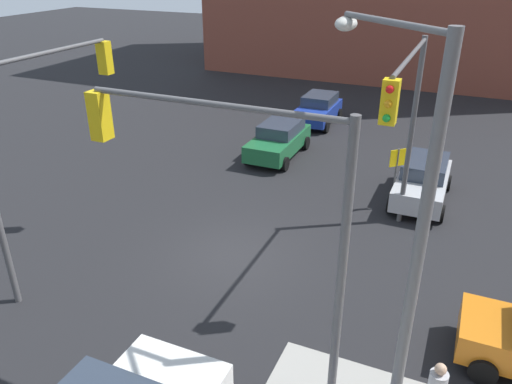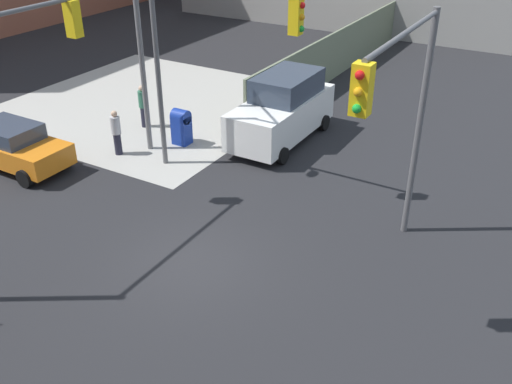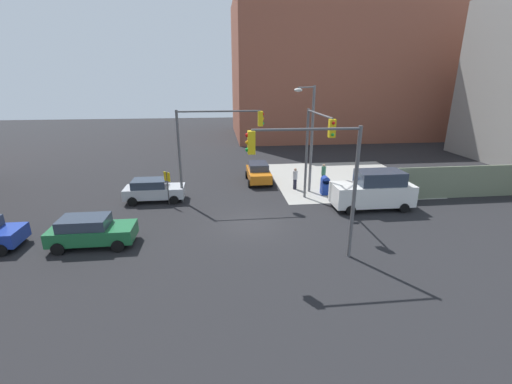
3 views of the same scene
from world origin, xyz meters
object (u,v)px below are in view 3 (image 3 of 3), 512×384
object	(u,v)px
traffic_signal_ne_corner	(316,141)
pedestrian_waiting	(323,174)
coupe_orange	(258,172)
coupe_silver	(154,190)
smokestack	(418,86)
traffic_signal_nw_corner	(212,137)
traffic_signal_se_corner	(315,168)
sedan_green	(91,231)
street_lamp_corner	(310,132)
mailbox_blue	(325,185)
pedestrian_crossing	(295,178)
van_white_delivery	(374,190)

from	to	relation	value
traffic_signal_ne_corner	pedestrian_waiting	size ratio (longest dim) A/B	3.61
coupe_orange	pedestrian_waiting	distance (m)	5.47
coupe_silver	smokestack	bearing A→B (deg)	36.33
smokestack	coupe_orange	bearing A→B (deg)	-140.87
traffic_signal_nw_corner	traffic_signal_se_corner	world-z (taller)	same
smokestack	traffic_signal_nw_corner	world-z (taller)	smokestack
traffic_signal_se_corner	traffic_signal_ne_corner	size ratio (longest dim) A/B	1.00
traffic_signal_ne_corner	coupe_orange	world-z (taller)	traffic_signal_ne_corner
coupe_orange	pedestrian_waiting	xyz separation A→B (m)	(5.27, -1.49, 0.10)
coupe_silver	pedestrian_waiting	xyz separation A→B (m)	(13.36, 2.44, 0.10)
traffic_signal_ne_corner	coupe_orange	size ratio (longest dim) A/B	1.63
traffic_signal_nw_corner	traffic_signal_se_corner	distance (m)	10.15
smokestack	sedan_green	bearing A→B (deg)	-138.64
street_lamp_corner	sedan_green	world-z (taller)	street_lamp_corner
traffic_signal_ne_corner	street_lamp_corner	bearing A→B (deg)	81.75
street_lamp_corner	mailbox_blue	xyz separation A→B (m)	(1.25, -0.52, -3.94)
traffic_signal_nw_corner	coupe_silver	world-z (taller)	traffic_signal_nw_corner
traffic_signal_ne_corner	sedan_green	xyz separation A→B (m)	(-13.16, -4.22, -3.79)
smokestack	street_lamp_corner	distance (m)	33.38
traffic_signal_nw_corner	mailbox_blue	distance (m)	9.27
mailbox_blue	pedestrian_waiting	bearing A→B (deg)	75.96
pedestrian_crossing	pedestrian_waiting	distance (m)	2.75
pedestrian_waiting	street_lamp_corner	bearing A→B (deg)	-41.49
sedan_green	traffic_signal_nw_corner	bearing A→B (deg)	44.36
traffic_signal_se_corner	sedan_green	world-z (taller)	traffic_signal_se_corner
traffic_signal_se_corner	pedestrian_waiting	bearing A→B (deg)	70.18
pedestrian_waiting	traffic_signal_ne_corner	bearing A→B (deg)	-21.61
traffic_signal_ne_corner	pedestrian_waiting	bearing A→B (deg)	65.33
pedestrian_crossing	smokestack	bearing A→B (deg)	-37.95
traffic_signal_ne_corner	coupe_silver	bearing A→B (deg)	166.91
smokestack	sedan_green	world-z (taller)	smokestack
traffic_signal_se_corner	van_white_delivery	bearing A→B (deg)	46.13
pedestrian_waiting	mailbox_blue	bearing A→B (deg)	-10.98
traffic_signal_nw_corner	sedan_green	world-z (taller)	traffic_signal_nw_corner
mailbox_blue	pedestrian_crossing	bearing A→B (deg)	143.13
traffic_signal_se_corner	street_lamp_corner	size ratio (longest dim) A/B	0.81
smokestack	traffic_signal_ne_corner	world-z (taller)	smokestack
traffic_signal_se_corner	van_white_delivery	world-z (taller)	traffic_signal_se_corner
traffic_signal_se_corner	coupe_silver	bearing A→B (deg)	133.79
coupe_silver	van_white_delivery	world-z (taller)	van_white_delivery
smokestack	pedestrian_crossing	bearing A→B (deg)	-134.74
traffic_signal_nw_corner	pedestrian_waiting	xyz separation A→B (m)	(8.99, 2.90, -3.72)
van_white_delivery	coupe_orange	bearing A→B (deg)	134.79
traffic_signal_nw_corner	coupe_orange	distance (m)	6.91
traffic_signal_se_corner	van_white_delivery	distance (m)	9.35
coupe_orange	traffic_signal_ne_corner	bearing A→B (deg)	-65.46
sedan_green	van_white_delivery	world-z (taller)	van_white_delivery
sedan_green	smokestack	bearing A→B (deg)	41.36
traffic_signal_se_corner	pedestrian_crossing	xyz separation A→B (m)	(1.69, 11.00, -3.70)
mailbox_blue	pedestrian_waiting	size ratio (longest dim) A/B	0.79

